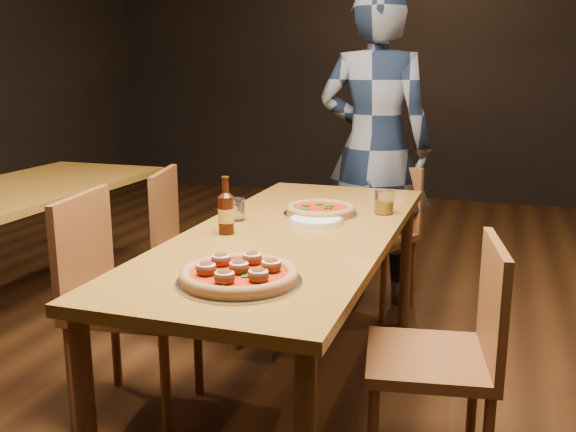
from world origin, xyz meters
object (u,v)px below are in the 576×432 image
(chair_end, at_px, (374,236))
(diner, at_px, (375,148))
(pizza_meatball, at_px, (239,274))
(beer_bottle, at_px, (226,214))
(water_glass, at_px, (236,209))
(plate_stack, at_px, (316,221))
(chair_main_nw, at_px, (135,303))
(chair_main_sw, at_px, (204,251))
(table_main, at_px, (292,247))
(table_left, at_px, (5,205))
(amber_glass, at_px, (384,202))
(chair_main_e, at_px, (429,357))
(pizza_margherita, at_px, (321,210))

(chair_end, xyz_separation_m, diner, (-0.04, 0.16, 0.49))
(pizza_meatball, height_order, beer_bottle, beer_bottle)
(water_glass, height_order, diner, diner)
(chair_end, height_order, plate_stack, chair_end)
(pizza_meatball, relative_size, water_glass, 4.14)
(chair_end, height_order, diner, diner)
(chair_main_nw, xyz_separation_m, plate_stack, (0.62, 0.43, 0.29))
(chair_main_sw, distance_m, pizza_meatball, 1.39)
(table_main, bearing_deg, table_left, 169.99)
(chair_end, xyz_separation_m, water_glass, (-0.40, -1.10, 0.37))
(beer_bottle, relative_size, amber_glass, 2.14)
(chair_end, relative_size, water_glass, 9.18)
(beer_bottle, bearing_deg, chair_main_nw, -155.49)
(chair_end, bearing_deg, plate_stack, -73.11)
(plate_stack, relative_size, beer_bottle, 1.01)
(table_main, relative_size, chair_main_nw, 2.10)
(chair_main_sw, xyz_separation_m, plate_stack, (0.70, -0.37, 0.30))
(chair_end, bearing_deg, chair_main_sw, -118.13)
(chair_main_e, distance_m, pizza_margherita, 0.93)
(chair_main_nw, bearing_deg, table_main, -70.66)
(pizza_margherita, height_order, diner, diner)
(table_main, relative_size, water_glass, 21.33)
(pizza_margherita, distance_m, amber_glass, 0.29)
(diner, bearing_deg, table_left, 31.70)
(chair_main_nw, relative_size, pizza_margherita, 2.89)
(chair_main_sw, relative_size, chair_main_e, 1.04)
(table_left, height_order, chair_main_nw, chair_main_nw)
(table_left, xyz_separation_m, diner, (1.78, 1.05, 0.25))
(table_main, height_order, pizza_margherita, pizza_margherita)
(beer_bottle, bearing_deg, table_left, 163.55)
(amber_glass, bearing_deg, plate_stack, -132.11)
(table_left, distance_m, amber_glass, 2.01)
(chair_end, height_order, water_glass, chair_end)
(pizza_margherita, distance_m, diner, 1.05)
(table_left, bearing_deg, beer_bottle, -16.45)
(table_main, bearing_deg, pizza_margherita, 83.65)
(water_glass, bearing_deg, chair_main_e, -26.59)
(pizza_meatball, xyz_separation_m, water_glass, (-0.32, 0.75, 0.02))
(beer_bottle, bearing_deg, pizza_meatball, -62.60)
(table_main, height_order, table_left, same)
(pizza_margherita, distance_m, plate_stack, 0.17)
(chair_main_sw, height_order, pizza_meatball, chair_main_sw)
(amber_glass, bearing_deg, table_left, -176.86)
(chair_end, xyz_separation_m, beer_bottle, (-0.34, -1.32, 0.40))
(table_main, height_order, amber_glass, amber_glass)
(table_main, relative_size, table_left, 1.00)
(chair_main_nw, xyz_separation_m, amber_glass, (0.86, 0.70, 0.33))
(chair_main_sw, xyz_separation_m, pizza_margherita, (0.68, -0.20, 0.31))
(table_left, relative_size, pizza_meatball, 5.15)
(chair_main_e, relative_size, water_glass, 9.49)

